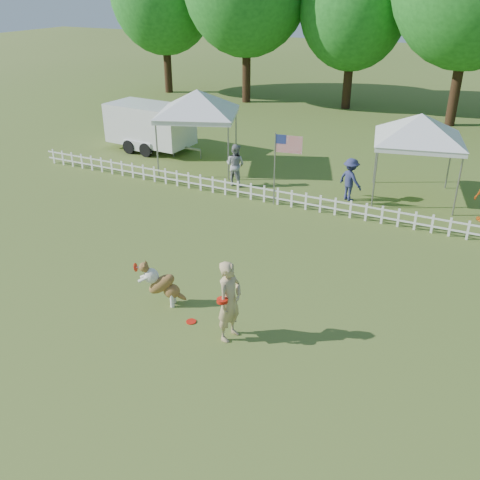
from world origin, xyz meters
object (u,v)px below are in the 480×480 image
(flag_pole, at_px, (275,169))
(cargo_trailer, at_px, (150,127))
(canopy_tent_right, at_px, (416,158))
(frisbee_on_turf, at_px, (191,322))
(canopy_tent_left, at_px, (198,130))
(spectator_b, at_px, (350,179))
(dog, at_px, (162,284))
(spectator_a, at_px, (235,165))
(handler, at_px, (230,301))

(flag_pole, bearing_deg, cargo_trailer, 145.87)
(canopy_tent_right, bearing_deg, frisbee_on_turf, -119.18)
(canopy_tent_left, height_order, cargo_trailer, canopy_tent_left)
(canopy_tent_right, bearing_deg, spectator_b, -161.32)
(spectator_b, bearing_deg, dog, 105.53)
(canopy_tent_right, distance_m, spectator_a, 6.26)
(canopy_tent_right, xyz_separation_m, flag_pole, (-4.02, -2.67, -0.21))
(canopy_tent_right, distance_m, spectator_b, 2.29)
(flag_pole, bearing_deg, canopy_tent_right, 24.53)
(flag_pole, bearing_deg, canopy_tent_left, 142.90)
(handler, distance_m, flag_pole, 7.58)
(canopy_tent_right, height_order, spectator_a, canopy_tent_right)
(spectator_a, height_order, spectator_b, spectator_a)
(spectator_a, bearing_deg, canopy_tent_right, -161.04)
(handler, height_order, frisbee_on_turf, handler)
(cargo_trailer, bearing_deg, spectator_b, -7.60)
(canopy_tent_right, bearing_deg, dog, -124.84)
(frisbee_on_turf, height_order, flag_pole, flag_pole)
(flag_pole, relative_size, spectator_a, 1.59)
(dog, distance_m, spectator_b, 8.61)
(handler, distance_m, dog, 2.06)
(frisbee_on_turf, xyz_separation_m, cargo_trailer, (-8.51, 10.63, 1.01))
(canopy_tent_left, relative_size, canopy_tent_right, 1.05)
(flag_pole, xyz_separation_m, spectator_a, (-2.00, 1.08, -0.46))
(canopy_tent_left, height_order, spectator_a, canopy_tent_left)
(canopy_tent_right, bearing_deg, handler, -113.44)
(canopy_tent_right, bearing_deg, canopy_tent_left, 170.28)
(dog, xyz_separation_m, cargo_trailer, (-7.56, 10.29, 0.47))
(handler, relative_size, spectator_a, 1.17)
(spectator_b, bearing_deg, frisbee_on_turf, 112.14)
(cargo_trailer, bearing_deg, spectator_a, -19.99)
(handler, height_order, canopy_tent_right, canopy_tent_right)
(flag_pole, bearing_deg, spectator_a, 142.52)
(canopy_tent_right, height_order, cargo_trailer, canopy_tent_right)
(dog, xyz_separation_m, canopy_tent_right, (3.87, 9.50, 0.89))
(dog, bearing_deg, cargo_trailer, 105.60)
(canopy_tent_right, distance_m, cargo_trailer, 11.46)
(dog, xyz_separation_m, flag_pole, (-0.15, 6.83, 0.68))
(frisbee_on_turf, distance_m, spectator_a, 8.85)
(dog, distance_m, cargo_trailer, 12.78)
(dog, xyz_separation_m, canopy_tent_left, (-4.38, 9.08, 0.97))
(handler, bearing_deg, cargo_trailer, 49.80)
(canopy_tent_left, xyz_separation_m, spectator_a, (2.23, -1.17, -0.74))
(canopy_tent_left, relative_size, spectator_a, 1.96)
(spectator_b, bearing_deg, canopy_tent_left, 22.71)
(canopy_tent_right, bearing_deg, spectator_a, -177.87)
(spectator_a, relative_size, spectator_b, 1.05)
(frisbee_on_turf, relative_size, canopy_tent_right, 0.08)
(spectator_a, bearing_deg, cargo_trailer, -19.58)
(canopy_tent_right, relative_size, spectator_b, 1.95)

